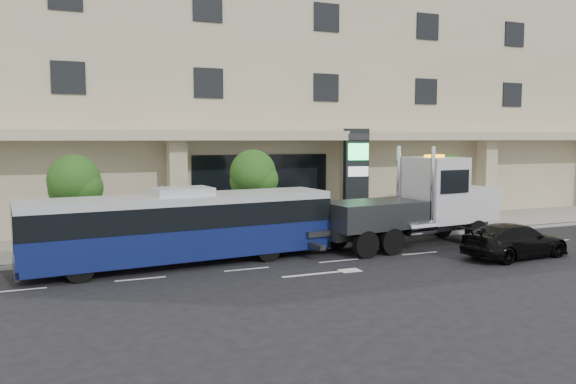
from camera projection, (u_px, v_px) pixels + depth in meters
name	position (u px, v px, depth m)	size (l,w,h in m)	color
ground	(323.00, 254.00, 24.55)	(120.00, 120.00, 0.00)	black
sidewalk	(281.00, 234.00, 29.15)	(120.00, 6.00, 0.15)	gray
curb	(305.00, 244.00, 26.38)	(120.00, 0.30, 0.15)	gray
convention_center	(224.00, 65.00, 37.82)	(60.00, 17.60, 20.00)	tan
tree_left	(75.00, 184.00, 23.80)	(2.27, 2.20, 4.22)	#422B19
tree_mid	(253.00, 176.00, 26.80)	(2.28, 2.20, 4.38)	#422B19
tree_right	(450.00, 175.00, 31.16)	(2.10, 2.00, 4.04)	#422B19
city_bus	(183.00, 226.00, 22.32)	(12.44, 3.73, 3.10)	black
tow_truck	(419.00, 205.00, 26.37)	(10.35, 3.51, 4.69)	#2D3033
black_sedan	(515.00, 240.00, 23.76)	(2.05, 5.05, 1.46)	black
signage_pylon	(356.00, 177.00, 31.17)	(1.40, 0.66, 5.44)	black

